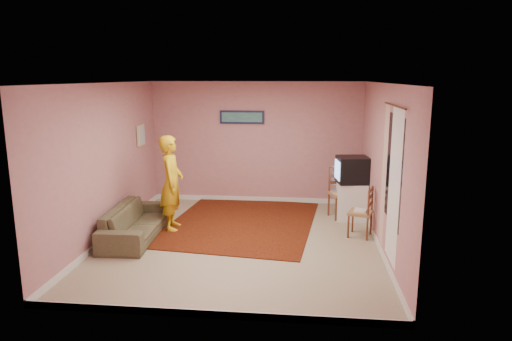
# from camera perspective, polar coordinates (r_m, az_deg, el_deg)

# --- Properties ---
(ground) EXTENTS (5.00, 5.00, 0.00)m
(ground) POSITION_cam_1_polar(r_m,az_deg,el_deg) (7.71, -1.92, -8.81)
(ground) COLOR tan
(ground) RESTS_ON ground
(wall_back) EXTENTS (4.50, 0.02, 2.60)m
(wall_back) POSITION_cam_1_polar(r_m,az_deg,el_deg) (9.81, 0.02, 3.48)
(wall_back) COLOR tan
(wall_back) RESTS_ON ground
(wall_front) EXTENTS (4.50, 0.02, 2.60)m
(wall_front) POSITION_cam_1_polar(r_m,az_deg,el_deg) (4.96, -5.95, -4.78)
(wall_front) COLOR tan
(wall_front) RESTS_ON ground
(wall_left) EXTENTS (0.02, 5.00, 2.60)m
(wall_left) POSITION_cam_1_polar(r_m,az_deg,el_deg) (7.98, -18.20, 0.99)
(wall_left) COLOR tan
(wall_left) RESTS_ON ground
(wall_right) EXTENTS (0.02, 5.00, 2.60)m
(wall_right) POSITION_cam_1_polar(r_m,az_deg,el_deg) (7.40, 15.55, 0.34)
(wall_right) COLOR tan
(wall_right) RESTS_ON ground
(ceiling) EXTENTS (4.50, 5.00, 0.02)m
(ceiling) POSITION_cam_1_polar(r_m,az_deg,el_deg) (7.22, -2.06, 10.88)
(ceiling) COLOR white
(ceiling) RESTS_ON wall_back
(baseboard_back) EXTENTS (4.50, 0.02, 0.10)m
(baseboard_back) POSITION_cam_1_polar(r_m,az_deg,el_deg) (10.05, 0.01, -3.60)
(baseboard_back) COLOR silver
(baseboard_back) RESTS_ON ground
(baseboard_front) EXTENTS (4.50, 0.02, 0.10)m
(baseboard_front) POSITION_cam_1_polar(r_m,az_deg,el_deg) (5.46, -5.64, -17.44)
(baseboard_front) COLOR silver
(baseboard_front) RESTS_ON ground
(baseboard_left) EXTENTS (0.02, 5.00, 0.10)m
(baseboard_left) POSITION_cam_1_polar(r_m,az_deg,el_deg) (8.29, -17.59, -7.53)
(baseboard_left) COLOR silver
(baseboard_left) RESTS_ON ground
(baseboard_right) EXTENTS (0.02, 5.00, 0.10)m
(baseboard_right) POSITION_cam_1_polar(r_m,az_deg,el_deg) (7.73, 14.97, -8.78)
(baseboard_right) COLOR silver
(baseboard_right) RESTS_ON ground
(window) EXTENTS (0.01, 1.10, 1.50)m
(window) POSITION_cam_1_polar(r_m,az_deg,el_deg) (6.50, 16.86, 0.08)
(window) COLOR black
(window) RESTS_ON wall_right
(curtain_sheer) EXTENTS (0.01, 0.75, 2.10)m
(curtain_sheer) POSITION_cam_1_polar(r_m,az_deg,el_deg) (6.39, 16.87, -1.94)
(curtain_sheer) COLOR white
(curtain_sheer) RESTS_ON wall_right
(curtain_floral) EXTENTS (0.01, 0.35, 2.10)m
(curtain_floral) POSITION_cam_1_polar(r_m,az_deg,el_deg) (7.06, 15.71, -0.61)
(curtain_floral) COLOR beige
(curtain_floral) RESTS_ON wall_right
(curtain_rod) EXTENTS (0.02, 1.40, 0.02)m
(curtain_rod) POSITION_cam_1_polar(r_m,az_deg,el_deg) (6.38, 16.93, 7.77)
(curtain_rod) COLOR brown
(curtain_rod) RESTS_ON wall_right
(picture_back) EXTENTS (0.95, 0.04, 0.28)m
(picture_back) POSITION_cam_1_polar(r_m,az_deg,el_deg) (9.75, -1.77, 6.68)
(picture_back) COLOR #15173A
(picture_back) RESTS_ON wall_back
(picture_left) EXTENTS (0.04, 0.38, 0.42)m
(picture_left) POSITION_cam_1_polar(r_m,az_deg,el_deg) (9.40, -14.17, 4.30)
(picture_left) COLOR #CABB8A
(picture_left) RESTS_ON wall_left
(area_rug) EXTENTS (2.92, 3.49, 0.02)m
(area_rug) POSITION_cam_1_polar(r_m,az_deg,el_deg) (8.60, -1.80, -6.55)
(area_rug) COLOR black
(area_rug) RESTS_ON ground
(tv_cabinet) EXTENTS (0.56, 0.51, 0.71)m
(tv_cabinet) POSITION_cam_1_polar(r_m,az_deg,el_deg) (8.96, 11.83, -3.72)
(tv_cabinet) COLOR silver
(tv_cabinet) RESTS_ON ground
(crt_tv) EXTENTS (0.65, 0.59, 0.50)m
(crt_tv) POSITION_cam_1_polar(r_m,az_deg,el_deg) (8.82, 11.96, 0.09)
(crt_tv) COLOR black
(crt_tv) RESTS_ON tv_cabinet
(chair_a) EXTENTS (0.56, 0.54, 0.53)m
(chair_a) POSITION_cam_1_polar(r_m,az_deg,el_deg) (8.95, 10.71, -2.12)
(chair_a) COLOR #A2804E
(chair_a) RESTS_ON ground
(dvd_player) EXTENTS (0.45, 0.38, 0.07)m
(dvd_player) POSITION_cam_1_polar(r_m,az_deg,el_deg) (8.96, 10.69, -2.52)
(dvd_player) COLOR silver
(dvd_player) RESTS_ON chair_a
(blue_throw) EXTENTS (0.35, 0.04, 0.37)m
(blue_throw) POSITION_cam_1_polar(r_m,az_deg,el_deg) (9.09, 10.66, -0.66)
(blue_throw) COLOR #93ABF1
(blue_throw) RESTS_ON chair_a
(chair_b) EXTENTS (0.48, 0.49, 0.47)m
(chair_b) POSITION_cam_1_polar(r_m,az_deg,el_deg) (7.98, 12.94, -4.40)
(chair_b) COLOR #A2804E
(chair_b) RESTS_ON ground
(game_console) EXTENTS (0.23, 0.19, 0.04)m
(game_console) POSITION_cam_1_polar(r_m,az_deg,el_deg) (8.00, 12.92, -4.85)
(game_console) COLOR white
(game_console) RESTS_ON chair_b
(sofa) EXTENTS (0.82, 1.91, 0.55)m
(sofa) POSITION_cam_1_polar(r_m,az_deg,el_deg) (8.06, -14.80, -6.23)
(sofa) COLOR brown
(sofa) RESTS_ON ground
(person) EXTENTS (0.49, 0.67, 1.70)m
(person) POSITION_cam_1_polar(r_m,az_deg,el_deg) (8.22, -10.51, -1.54)
(person) COLOR gold
(person) RESTS_ON ground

